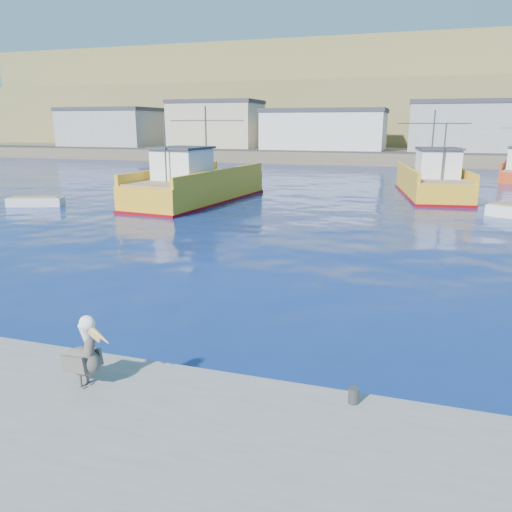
{
  "coord_description": "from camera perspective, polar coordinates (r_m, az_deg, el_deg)",
  "views": [
    {
      "loc": [
        3.76,
        -11.72,
        5.46
      ],
      "look_at": [
        -0.77,
        2.59,
        1.48
      ],
      "focal_mm": 35.0,
      "sensor_mm": 36.0,
      "label": 1
    }
  ],
  "objects": [
    {
      "name": "trawler_yellow_a",
      "position": [
        36.41,
        -6.88,
        7.96
      ],
      "size": [
        6.21,
        13.78,
        6.77
      ],
      "color": "gold",
      "rests_on": "ground"
    },
    {
      "name": "dock_bollards",
      "position": [
        10.12,
        -2.91,
        -13.56
      ],
      "size": [
        36.2,
        0.2,
        0.3
      ],
      "color": "#4C4C4C",
      "rests_on": "dock"
    },
    {
      "name": "pelican",
      "position": [
        10.34,
        -19.04,
        -10.74
      ],
      "size": [
        1.21,
        0.62,
        1.49
      ],
      "color": "#595451",
      "rests_on": "dock"
    },
    {
      "name": "skiff_left",
      "position": [
        37.64,
        -23.86,
        5.64
      ],
      "size": [
        3.79,
        2.46,
        0.78
      ],
      "color": "silver",
      "rests_on": "ground"
    },
    {
      "name": "ground",
      "position": [
        13.47,
        -0.2,
        -9.07
      ],
      "size": [
        260.0,
        260.0,
        0.0
      ],
      "primitive_type": "plane",
      "color": "#060E50",
      "rests_on": "ground"
    },
    {
      "name": "trawler_yellow_b",
      "position": [
        41.45,
        19.51,
        7.94
      ],
      "size": [
        5.84,
        12.27,
        6.58
      ],
      "color": "gold",
      "rests_on": "ground"
    },
    {
      "name": "far_shore",
      "position": [
        121.04,
        16.42,
        15.95
      ],
      "size": [
        200.0,
        81.0,
        24.0
      ],
      "color": "brown",
      "rests_on": "ground"
    }
  ]
}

